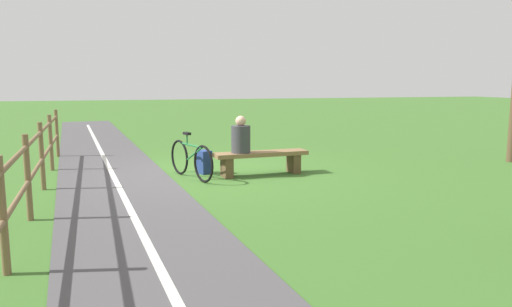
% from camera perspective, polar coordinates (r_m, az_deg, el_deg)
% --- Properties ---
extents(ground_plane, '(80.00, 80.00, 0.00)m').
position_cam_1_polar(ground_plane, '(9.85, -6.20, -2.31)').
color(ground_plane, '#3D6B28').
extents(paved_path, '(5.43, 36.03, 0.02)m').
position_cam_1_polar(paved_path, '(5.84, -12.80, -9.96)').
color(paved_path, '#4C494C').
rests_on(paved_path, ground_plane).
extents(path_centre_line, '(3.14, 31.86, 0.00)m').
position_cam_1_polar(path_centre_line, '(5.84, -12.80, -9.86)').
color(path_centre_line, silver).
rests_on(path_centre_line, paved_path).
extents(bench, '(1.90, 0.56, 0.46)m').
position_cam_1_polar(bench, '(9.57, 0.60, -0.60)').
color(bench, brown).
rests_on(bench, ground_plane).
extents(person_seated, '(0.40, 0.40, 0.72)m').
position_cam_1_polar(person_seated, '(9.37, -1.80, 1.90)').
color(person_seated, '#38383D').
rests_on(person_seated, bench).
extents(bicycle, '(0.59, 1.58, 0.87)m').
position_cam_1_polar(bicycle, '(9.31, -7.63, -0.68)').
color(bicycle, black).
rests_on(bicycle, ground_plane).
extents(backpack, '(0.33, 0.35, 0.46)m').
position_cam_1_polar(backpack, '(9.79, -6.06, -1.02)').
color(backpack, navy).
rests_on(backpack, ground_plane).
extents(fence_roadside, '(0.84, 15.55, 1.15)m').
position_cam_1_polar(fence_roadside, '(5.17, -27.64, -5.36)').
color(fence_roadside, brown).
rests_on(fence_roadside, ground_plane).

